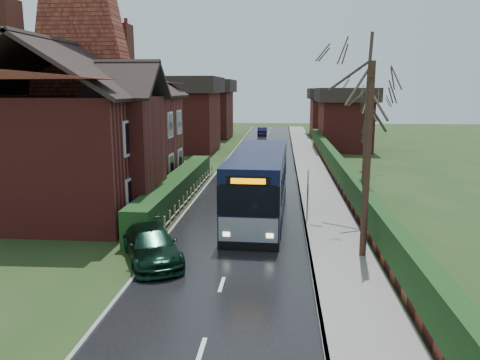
# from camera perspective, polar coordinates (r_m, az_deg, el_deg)

# --- Properties ---
(ground) EXTENTS (140.00, 140.00, 0.00)m
(ground) POSITION_cam_1_polar(r_m,az_deg,el_deg) (21.41, -0.20, -6.25)
(ground) COLOR #31441D
(ground) RESTS_ON ground
(road) EXTENTS (6.00, 100.00, 0.02)m
(road) POSITION_cam_1_polar(r_m,az_deg,el_deg) (31.07, 1.50, -0.78)
(road) COLOR black
(road) RESTS_ON ground
(pavement) EXTENTS (2.50, 100.00, 0.14)m
(pavement) POSITION_cam_1_polar(r_m,az_deg,el_deg) (31.10, 9.34, -0.80)
(pavement) COLOR slate
(pavement) RESTS_ON ground
(kerb_right) EXTENTS (0.12, 100.00, 0.14)m
(kerb_right) POSITION_cam_1_polar(r_m,az_deg,el_deg) (31.03, 7.13, -0.77)
(kerb_right) COLOR gray
(kerb_right) RESTS_ON ground
(kerb_left) EXTENTS (0.12, 100.00, 0.10)m
(kerb_left) POSITION_cam_1_polar(r_m,az_deg,el_deg) (31.40, -4.06, -0.61)
(kerb_left) COLOR gray
(kerb_left) RESTS_ON ground
(front_hedge) EXTENTS (1.20, 16.00, 1.60)m
(front_hedge) POSITION_cam_1_polar(r_m,az_deg,el_deg) (26.60, -7.59, -1.14)
(front_hedge) COLOR #183313
(front_hedge) RESTS_ON ground
(picket_fence) EXTENTS (0.10, 16.00, 0.90)m
(picket_fence) POSITION_cam_1_polar(r_m,az_deg,el_deg) (26.52, -5.99, -1.91)
(picket_fence) COLOR tan
(picket_fence) RESTS_ON ground
(right_wall_hedge) EXTENTS (0.60, 50.00, 1.80)m
(right_wall_hedge) POSITION_cam_1_polar(r_m,az_deg,el_deg) (31.07, 12.25, 0.87)
(right_wall_hedge) COLOR maroon
(right_wall_hedge) RESTS_ON ground
(brick_house) EXTENTS (9.30, 14.60, 10.30)m
(brick_house) POSITION_cam_1_polar(r_m,az_deg,el_deg) (27.36, -17.88, 6.33)
(brick_house) COLOR maroon
(brick_house) RESTS_ON ground
(bus) EXTENTS (2.83, 10.95, 3.30)m
(bus) POSITION_cam_1_polar(r_m,az_deg,el_deg) (23.57, 2.34, -0.54)
(bus) COLOR black
(bus) RESTS_ON ground
(car_silver) EXTENTS (1.93, 4.22, 1.40)m
(car_silver) POSITION_cam_1_polar(r_m,az_deg,el_deg) (33.03, -0.87, 1.15)
(car_silver) COLOR #A5A5A9
(car_silver) RESTS_ON ground
(car_green) EXTENTS (3.49, 4.72, 1.27)m
(car_green) POSITION_cam_1_polar(r_m,az_deg,el_deg) (17.95, -10.75, -7.76)
(car_green) COLOR black
(car_green) RESTS_ON ground
(car_distant) EXTENTS (1.39, 3.70, 1.21)m
(car_distant) POSITION_cam_1_polar(r_m,az_deg,el_deg) (65.21, 2.74, 5.92)
(car_distant) COLOR black
(car_distant) RESTS_ON ground
(bus_stop_sign) EXTENTS (0.07, 0.39, 2.58)m
(bus_stop_sign) POSITION_cam_1_polar(r_m,az_deg,el_deg) (22.82, 8.28, -0.88)
(bus_stop_sign) COLOR slate
(bus_stop_sign) RESTS_ON ground
(telegraph_pole) EXTENTS (0.42, 0.91, 7.34)m
(telegraph_pole) POSITION_cam_1_polar(r_m,az_deg,el_deg) (17.78, 15.24, 2.10)
(telegraph_pole) COLOR #311E15
(telegraph_pole) RESTS_ON ground
(tree_right_near) EXTENTS (4.38, 4.38, 9.46)m
(tree_right_near) POSITION_cam_1_polar(r_m,az_deg,el_deg) (23.36, 15.60, 12.36)
(tree_right_near) COLOR #35291F
(tree_right_near) RESTS_ON ground
(tree_right_far) EXTENTS (3.98, 3.98, 7.69)m
(tree_right_far) POSITION_cam_1_polar(r_m,az_deg,el_deg) (36.95, 15.29, 9.68)
(tree_right_far) COLOR #382D21
(tree_right_far) RESTS_ON ground
(tree_house_side) EXTENTS (4.06, 4.06, 9.22)m
(tree_house_side) POSITION_cam_1_polar(r_m,az_deg,el_deg) (33.39, -19.87, 11.29)
(tree_house_side) COLOR #382B21
(tree_house_side) RESTS_ON ground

